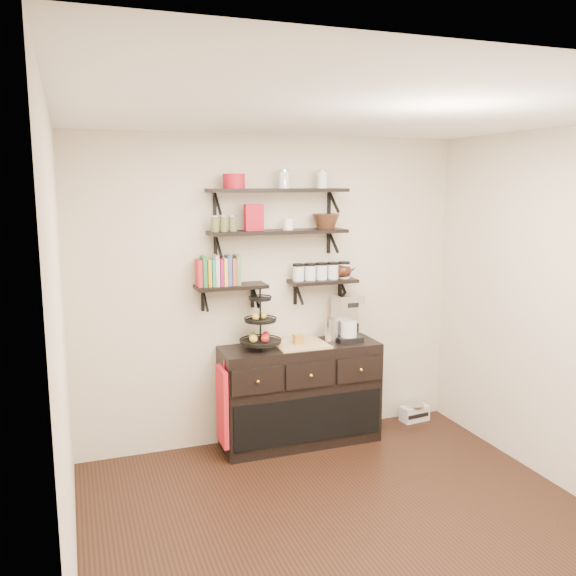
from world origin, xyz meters
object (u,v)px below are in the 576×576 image
(sideboard, at_px, (300,394))
(fruit_stand, at_px, (261,328))
(coffee_maker, at_px, (347,318))
(radio, at_px, (414,412))

(sideboard, xyz_separation_m, fruit_stand, (-0.36, 0.00, 0.63))
(fruit_stand, xyz_separation_m, coffee_maker, (0.81, 0.02, 0.02))
(radio, bearing_deg, fruit_stand, 176.09)
(fruit_stand, height_order, radio, fruit_stand)
(fruit_stand, relative_size, radio, 1.78)
(sideboard, distance_m, radio, 1.29)
(fruit_stand, bearing_deg, radio, 3.13)
(coffee_maker, height_order, radio, coffee_maker)
(sideboard, xyz_separation_m, radio, (1.24, 0.09, -0.37))
(radio, bearing_deg, sideboard, 177.17)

